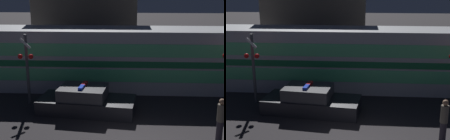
{
  "view_description": "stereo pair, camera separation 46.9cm",
  "coord_description": "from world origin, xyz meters",
  "views": [
    {
      "loc": [
        -0.35,
        -10.05,
        6.1
      ],
      "look_at": [
        -1.19,
        6.2,
        1.62
      ],
      "focal_mm": 50.0,
      "sensor_mm": 36.0,
      "label": 1
    },
    {
      "loc": [
        0.12,
        -10.02,
        6.1
      ],
      "look_at": [
        -1.19,
        6.2,
        1.62
      ],
      "focal_mm": 50.0,
      "sensor_mm": 36.0,
      "label": 2
    }
  ],
  "objects": [
    {
      "name": "train",
      "position": [
        -0.06,
        8.14,
        1.81
      ],
      "size": [
        22.1,
        2.9,
        3.61
      ],
      "color": "#B7BABF",
      "rests_on": "ground_plane"
    },
    {
      "name": "police_car",
      "position": [
        -2.37,
        4.25,
        0.52
      ],
      "size": [
        4.87,
        2.46,
        1.41
      ],
      "rotation": [
        0.0,
        0.0,
        -0.11
      ],
      "color": "black",
      "rests_on": "ground_plane"
    },
    {
      "name": "pedestrian",
      "position": [
        3.36,
        1.53,
        0.93
      ],
      "size": [
        0.3,
        0.3,
        1.81
      ],
      "color": "#2D2833",
      "rests_on": "ground_plane"
    },
    {
      "name": "crossing_signal_far",
      "position": [
        -5.51,
        5.15,
        2.08
      ],
      "size": [
        0.8,
        0.35,
        3.7
      ],
      "color": "#4C4C51",
      "rests_on": "ground_plane"
    },
    {
      "name": "building_left",
      "position": [
        -3.5,
        14.61,
        3.77
      ],
      "size": [
        7.52,
        5.52,
        7.55
      ],
      "color": "#47423D",
      "rests_on": "ground_plane"
    }
  ]
}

